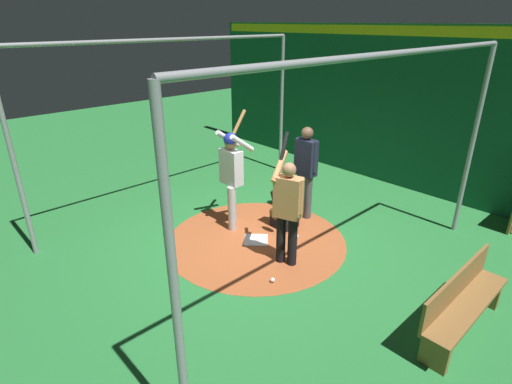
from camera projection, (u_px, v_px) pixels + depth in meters
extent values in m
plane|color=#287A38|center=(256.00, 240.00, 7.21)|extent=(27.41, 27.41, 0.00)
cylinder|color=#AD562D|center=(256.00, 240.00, 7.21)|extent=(3.21, 3.21, 0.01)
cube|color=white|center=(256.00, 240.00, 7.21)|extent=(0.59, 0.59, 0.01)
cylinder|color=#BCBCC0|center=(232.00, 209.00, 7.43)|extent=(0.15, 0.15, 0.86)
cylinder|color=#BCBCC0|center=(232.00, 201.00, 7.76)|extent=(0.15, 0.15, 0.86)
cube|color=silver|center=(231.00, 167.00, 7.30)|extent=(0.22, 0.44, 0.65)
cylinder|color=silver|center=(242.00, 143.00, 7.04)|extent=(0.52, 0.09, 0.40)
cylinder|color=silver|center=(228.00, 139.00, 7.31)|extent=(0.52, 0.09, 0.40)
sphere|color=#9E704C|center=(231.00, 143.00, 7.12)|extent=(0.22, 0.22, 0.22)
sphere|color=navy|center=(230.00, 140.00, 7.09)|extent=(0.25, 0.25, 0.25)
cylinder|color=olive|center=(235.00, 131.00, 7.28)|extent=(0.54, 0.06, 0.73)
cube|color=black|center=(284.00, 219.00, 7.65)|extent=(0.40, 0.40, 0.30)
cube|color=black|center=(284.00, 202.00, 7.48)|extent=(0.31, 0.40, 0.49)
sphere|color=beige|center=(283.00, 186.00, 7.33)|extent=(0.23, 0.23, 0.23)
cube|color=gray|center=(279.00, 187.00, 7.27)|extent=(0.03, 0.20, 0.20)
ellipsoid|color=brown|center=(275.00, 214.00, 7.31)|extent=(0.12, 0.28, 0.22)
cylinder|color=#4C4C51|center=(308.00, 197.00, 7.88)|extent=(0.15, 0.15, 0.89)
cylinder|color=#4C4C51|center=(300.00, 194.00, 8.01)|extent=(0.15, 0.15, 0.89)
cube|color=#1E2338|center=(306.00, 158.00, 7.63)|extent=(0.22, 0.42, 0.70)
cylinder|color=#1E2338|center=(315.00, 157.00, 7.47)|extent=(0.09, 0.09, 0.59)
cylinder|color=#1E2338|center=(298.00, 152.00, 7.74)|extent=(0.09, 0.09, 0.59)
sphere|color=brown|center=(307.00, 133.00, 7.44)|extent=(0.23, 0.23, 0.23)
cylinder|color=black|center=(292.00, 241.00, 6.36)|extent=(0.15, 0.15, 0.83)
cylinder|color=black|center=(281.00, 239.00, 6.45)|extent=(0.15, 0.15, 0.83)
cube|color=#DB8956|center=(288.00, 197.00, 6.11)|extent=(0.35, 0.47, 0.66)
cylinder|color=#DB8956|center=(301.00, 197.00, 6.01)|extent=(0.09, 0.09, 0.56)
cylinder|color=#DB8956|center=(279.00, 166.00, 6.10)|extent=(0.49, 0.25, 0.43)
sphere|color=#9E704C|center=(289.00, 170.00, 5.93)|extent=(0.22, 0.22, 0.22)
cylinder|color=black|center=(282.00, 158.00, 6.12)|extent=(0.45, 0.21, 0.74)
cube|color=#145133|center=(393.00, 107.00, 9.25)|extent=(0.20, 11.41, 3.59)
cube|color=yellow|center=(401.00, 31.00, 8.53)|extent=(0.03, 11.18, 0.20)
cylinder|color=gray|center=(282.00, 107.00, 9.97)|extent=(0.08, 0.08, 3.32)
cylinder|color=gray|center=(13.00, 160.00, 6.18)|extent=(0.08, 0.08, 3.32)
cylinder|color=gray|center=(472.00, 145.00, 6.94)|extent=(0.08, 0.08, 3.32)
cylinder|color=gray|center=(175.00, 296.00, 3.15)|extent=(0.08, 0.08, 3.32)
cylinder|color=gray|center=(172.00, 39.00, 7.42)|extent=(6.02, 0.07, 0.07)
cylinder|color=gray|center=(398.00, 53.00, 4.39)|extent=(6.02, 0.07, 0.07)
cube|color=olive|center=(467.00, 305.00, 4.93)|extent=(1.85, 0.36, 0.05)
cube|color=olive|center=(457.00, 284.00, 4.95)|extent=(1.85, 0.04, 0.40)
cube|color=olive|center=(487.00, 292.00, 5.52)|extent=(0.08, 0.32, 0.40)
cube|color=olive|center=(434.00, 353.00, 4.51)|extent=(0.08, 0.32, 0.40)
sphere|color=white|center=(272.00, 280.00, 6.05)|extent=(0.07, 0.07, 0.07)
sphere|color=white|center=(297.00, 236.00, 7.27)|extent=(0.07, 0.07, 0.07)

